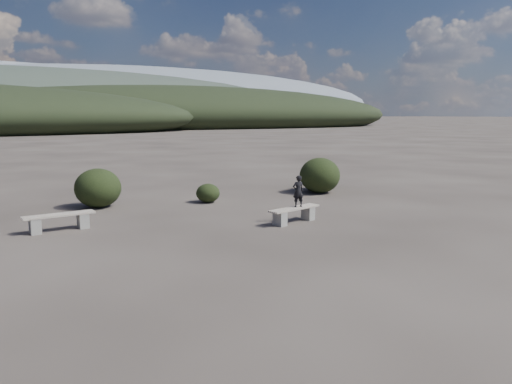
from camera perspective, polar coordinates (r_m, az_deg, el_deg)
ground at (r=10.96m, az=6.11°, el=-8.40°), size 1200.00×1200.00×0.00m
bench_left at (r=15.07m, az=-21.54°, el=-3.06°), size 1.97×0.65×0.48m
bench_right at (r=15.11m, az=4.41°, el=-2.46°), size 1.90×0.89×0.47m
seated_person at (r=15.11m, az=4.84°, el=0.09°), size 0.37×0.27×0.96m
shrub_b at (r=18.35m, az=-17.62°, el=0.44°), size 1.60×1.60×1.38m
shrub_c at (r=18.60m, az=-5.51°, el=-0.12°), size 0.88×0.88×0.70m
shrub_d at (r=20.89m, az=7.30°, el=1.90°), size 1.68×1.68×1.47m
shrub_e at (r=21.56m, az=7.14°, el=1.67°), size 1.36×1.36×1.13m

